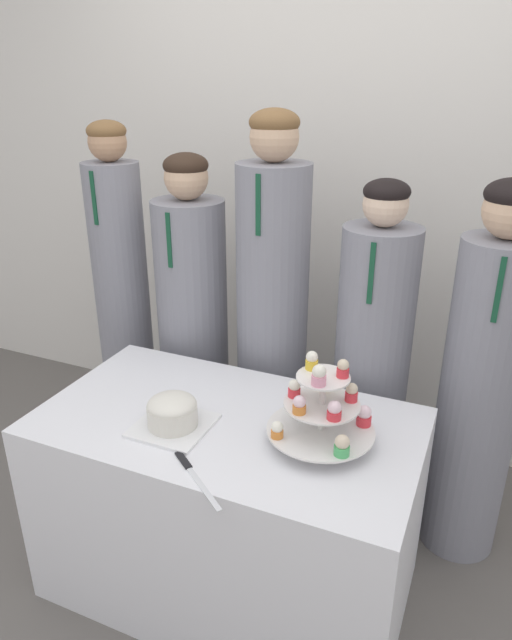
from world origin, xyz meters
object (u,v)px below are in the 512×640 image
Objects in this scene: round_cake at (172,413)px; student_2 at (272,330)px; student_3 at (371,374)px; student_1 at (194,335)px; cupcake_stand at (323,408)px; cake_knife at (190,470)px; student_0 at (124,308)px; student_4 at (481,390)px.

student_2 is (0.07, 0.68, 0.02)m from round_cake.
round_cake is 0.84m from student_3.
round_cake is 0.68m from student_2.
round_cake is 0.16× the size of student_1.
cupcake_stand is 0.59m from student_3.
round_cake is 0.97× the size of cake_knife.
student_2 reaches higher than student_0.
round_cake is 0.16× the size of student_3.
cupcake_stand reaches higher than round_cake.
student_0 is at bearing 134.78° from round_cake.
student_1 is at bearing 155.85° from cake_knife.
round_cake is 0.48m from cupcake_stand.
student_4 is (1.57, 0.00, -0.07)m from student_0.
student_1 is at bearing 180.00° from student_3.
cupcake_stand is 0.70m from student_2.
cupcake_stand is 0.21× the size of student_0.
cake_knife is 0.14× the size of student_2.
round_cake is at bearing -45.22° from student_0.
student_1 is (-0.77, 0.57, -0.14)m from cupcake_stand.
student_4 is at bearing -0.00° from student_2.
cake_knife is 0.86m from student_2.
student_4 is (0.43, 0.57, -0.14)m from cupcake_stand.
student_2 is at bearing 180.00° from student_3.
round_cake is 0.96m from student_0.
cake_knife is 0.16× the size of student_1.
student_4 is (0.41, 0.00, 0.02)m from student_3.
cake_knife is 0.17× the size of student_3.
cake_knife is 0.15× the size of student_0.
cake_knife is 0.98m from student_1.
cupcake_stand is at bearing 13.42° from round_cake.
student_3 is at bearing 87.46° from cupcake_stand.
student_0 is 1.17m from student_3.
cupcake_stand is 0.73m from student_4.
student_2 is 0.44m from student_3.
student_1 is 0.80m from student_3.
student_2 is at bearing 0.00° from student_1.
student_1 is at bearing -180.00° from student_2.
student_1 is 0.39m from student_2.
student_4 is at bearing 37.17° from round_cake.
student_2 is at bearing 84.26° from round_cake.
student_2 is (-0.09, 0.85, 0.08)m from cake_knife.
student_0 reaches higher than student_1.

